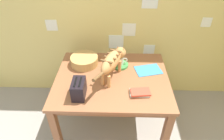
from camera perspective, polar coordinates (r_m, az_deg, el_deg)
wall_rear at (r=2.44m, az=-0.76°, el=17.30°), size 4.43×0.11×2.50m
dining_table at (r=2.15m, az=0.00°, el=-4.00°), size 1.22×0.97×0.75m
cat at (r=1.99m, az=0.24°, el=2.75°), size 0.32×0.64×0.30m
saucer_bowl at (r=2.26m, az=2.37°, el=1.55°), size 0.19×0.19×0.03m
coffee_mug at (r=2.22m, az=2.51°, el=2.81°), size 0.12×0.08×0.09m
magazine at (r=2.23m, az=10.58°, el=-0.01°), size 0.32×0.26×0.01m
book_stack at (r=1.91m, az=8.17°, el=-6.54°), size 0.20×0.13×0.04m
wicker_basket at (r=2.28m, az=-8.13°, el=2.79°), size 0.32×0.32×0.10m
toaster at (r=1.86m, az=-9.73°, el=-5.46°), size 0.12×0.20×0.18m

